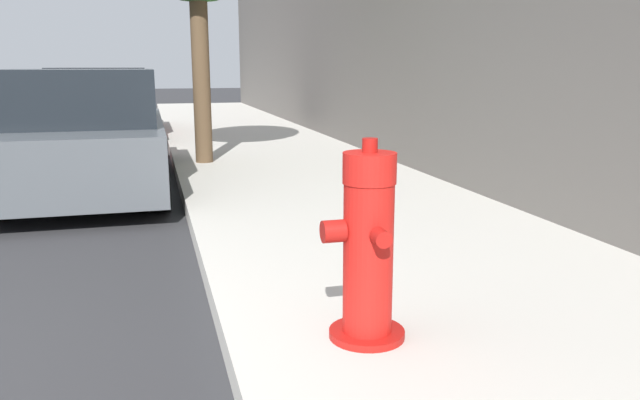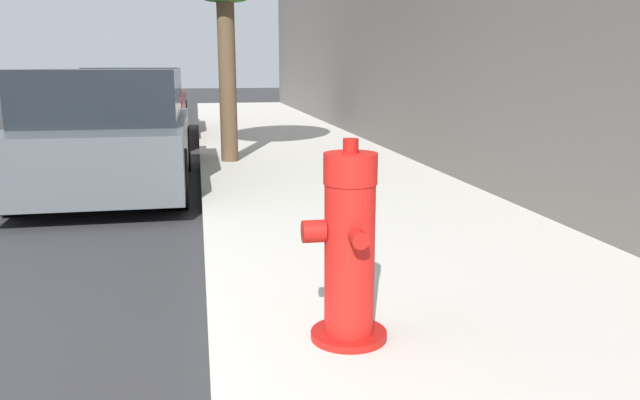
# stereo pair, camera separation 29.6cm
# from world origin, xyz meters

# --- Properties ---
(sidewalk_slab) EXTENTS (2.93, 40.00, 0.16)m
(sidewalk_slab) POSITION_xyz_m (3.51, 0.00, 0.08)
(sidewalk_slab) COLOR beige
(sidewalk_slab) RESTS_ON ground_plane
(fire_hydrant) EXTENTS (0.41, 0.41, 0.97)m
(fire_hydrant) POSITION_xyz_m (2.71, 0.04, 0.60)
(fire_hydrant) COLOR #A91511
(fire_hydrant) RESTS_ON sidewalk_slab
(parked_car_near) EXTENTS (1.79, 3.88, 1.41)m
(parked_car_near) POSITION_xyz_m (1.02, 4.93, 0.67)
(parked_car_near) COLOR #4C5156
(parked_car_near) RESTS_ON ground_plane
(parked_car_mid) EXTENTS (1.81, 4.36, 1.41)m
(parked_car_mid) POSITION_xyz_m (0.91, 10.05, 0.69)
(parked_car_mid) COLOR maroon
(parked_car_mid) RESTS_ON ground_plane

